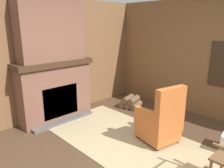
% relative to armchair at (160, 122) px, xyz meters
% --- Properties ---
extents(ground_plane, '(14.00, 14.00, 0.00)m').
position_rel_armchair_xyz_m(ground_plane, '(0.08, -0.77, -0.38)').
color(ground_plane, '#4C3523').
extents(wood_panel_wall_left, '(0.06, 5.53, 2.57)m').
position_rel_armchair_xyz_m(wood_panel_wall_left, '(-2.41, -0.77, 0.91)').
color(wood_panel_wall_left, brown).
rests_on(wood_panel_wall_left, ground).
extents(wood_panel_wall_back, '(5.53, 0.09, 2.57)m').
position_rel_armchair_xyz_m(wood_panel_wall_back, '(0.09, 1.72, 0.91)').
color(wood_panel_wall_back, brown).
rests_on(wood_panel_wall_back, ground).
extents(fireplace_hearth, '(0.66, 1.65, 1.29)m').
position_rel_armchair_xyz_m(fireplace_hearth, '(-2.15, -0.77, 0.27)').
color(fireplace_hearth, brown).
rests_on(fireplace_hearth, ground).
extents(chimney_breast, '(0.40, 1.36, 1.26)m').
position_rel_armchair_xyz_m(chimney_breast, '(-2.16, -0.77, 1.55)').
color(chimney_breast, brown).
rests_on(chimney_breast, fireplace_hearth).
extents(area_rug, '(3.56, 1.64, 0.01)m').
position_rel_armchair_xyz_m(area_rug, '(-0.25, -0.37, -0.37)').
color(area_rug, tan).
rests_on(area_rug, ground).
extents(armchair, '(0.74, 0.70, 1.05)m').
position_rel_armchair_xyz_m(armchair, '(0.00, 0.00, 0.00)').
color(armchair, '#C6662D').
rests_on(armchair, ground).
extents(firewood_stack, '(0.57, 0.54, 0.29)m').
position_rel_armchair_xyz_m(firewood_stack, '(-1.46, 0.90, -0.25)').
color(firewood_stack, brown).
rests_on(firewood_stack, ground).
extents(oil_lamp_vase, '(0.13, 0.13, 0.26)m').
position_rel_armchair_xyz_m(oil_lamp_vase, '(-2.20, -1.14, 1.01)').
color(oil_lamp_vase, silver).
rests_on(oil_lamp_vase, fireplace_hearth).
extents(storage_case, '(0.16, 0.25, 0.13)m').
position_rel_armchair_xyz_m(storage_case, '(-2.20, -0.61, 0.98)').
color(storage_case, gray).
rests_on(storage_case, fireplace_hearth).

